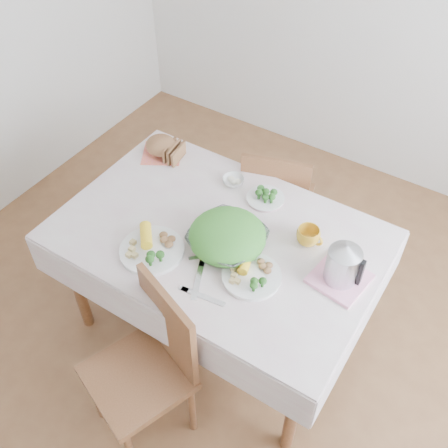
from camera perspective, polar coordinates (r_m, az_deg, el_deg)
The scene contains 18 objects.
floor at distance 3.05m, azimuth -0.53°, elevation -10.88°, with size 3.60×3.60×0.00m, color brown.
dining_table at distance 2.75m, azimuth -0.58°, elevation -6.58°, with size 1.40×0.90×0.75m, color brown.
tablecloth at distance 2.46m, azimuth -0.64°, elevation -1.14°, with size 1.50×1.00×0.01m, color beige.
chair_near at distance 2.40m, azimuth -9.48°, elevation -15.85°, with size 0.41×0.41×0.90m, color brown.
chair_far at distance 3.10m, azimuth 5.90°, elevation 3.12°, with size 0.39×0.39×0.86m, color brown.
salad_bowl at distance 2.37m, azimuth 0.37°, elevation -1.71°, with size 0.33×0.33×0.08m, color white.
dinner_plate_left at distance 2.39m, azimuth -7.84°, elevation -2.90°, with size 0.29×0.29×0.02m, color white.
dinner_plate_right at distance 2.28m, azimuth 3.02°, elevation -5.71°, with size 0.26×0.26×0.02m, color white.
broccoli_plate at distance 2.62m, azimuth 4.54°, elevation 2.81°, with size 0.19×0.19×0.02m, color beige.
napkin at distance 2.92m, azimuth -6.76°, elevation 7.67°, with size 0.21×0.21×0.00m, color #DA6653.
bread_loaf at distance 2.89m, azimuth -6.85°, elevation 8.55°, with size 0.17×0.16×0.10m, color brown.
fruit_bowl at distance 2.70m, azimuth 1.02°, elevation 4.72°, with size 0.11×0.11×0.03m, color white.
yellow_mug at distance 2.41m, azimuth 9.14°, elevation -1.32°, with size 0.11×0.11×0.09m, color gold.
pink_tray at distance 2.32m, azimuth 12.44°, elevation -5.82°, with size 0.22×0.22×0.02m, color pink.
electric_kettle at distance 2.24m, azimuth 12.89°, elevation -4.01°, with size 0.14×0.14×0.20m, color #B2B5BA.
fork_left at distance 2.27m, azimuth -2.84°, elevation -6.07°, with size 0.03×0.22×0.00m, color silver.
fork_right at distance 2.36m, azimuth -1.91°, elevation -3.47°, with size 0.02×0.17×0.00m, color silver.
knife at distance 2.22m, azimuth -2.32°, elevation -7.88°, with size 0.02×0.20×0.00m, color silver.
Camera 1 is at (0.93, -1.40, 2.55)m, focal length 42.00 mm.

